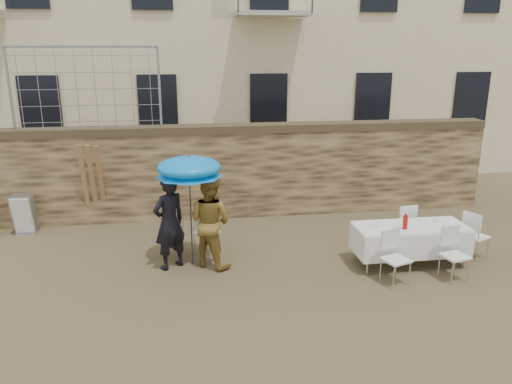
{
  "coord_description": "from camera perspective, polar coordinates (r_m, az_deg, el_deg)",
  "views": [
    {
      "loc": [
        -0.87,
        -6.64,
        4.04
      ],
      "look_at": [
        0.4,
        2.2,
        1.4
      ],
      "focal_mm": 35.0,
      "sensor_mm": 36.0,
      "label": 1
    }
  ],
  "objects": [
    {
      "name": "ground",
      "position": [
        7.82,
        -0.63,
        -14.63
      ],
      "size": [
        80.0,
        80.0,
        0.0
      ],
      "primitive_type": "plane",
      "color": "brown",
      "rests_on": "ground"
    },
    {
      "name": "stone_wall",
      "position": [
        12.04,
        -3.79,
        2.29
      ],
      "size": [
        13.0,
        0.5,
        2.2
      ],
      "primitive_type": "cube",
      "color": "brown",
      "rests_on": "ground"
    },
    {
      "name": "chain_link_fence",
      "position": [
        11.87,
        -18.85,
        11.06
      ],
      "size": [
        3.2,
        0.06,
        1.8
      ],
      "primitive_type": null,
      "color": "gray",
      "rests_on": "stone_wall"
    },
    {
      "name": "man_suit",
      "position": [
        9.33,
        -9.88,
        -3.46
      ],
      "size": [
        0.78,
        0.73,
        1.8
      ],
      "primitive_type": "imported",
      "rotation": [
        0.0,
        0.0,
        3.76
      ],
      "color": "black",
      "rests_on": "ground"
    },
    {
      "name": "woman_dress",
      "position": [
        9.34,
        -5.27,
        -3.36
      ],
      "size": [
        1.09,
        1.06,
        1.77
      ],
      "primitive_type": "imported",
      "rotation": [
        0.0,
        0.0,
        2.46
      ],
      "color": "#B78F38",
      "rests_on": "ground"
    },
    {
      "name": "umbrella",
      "position": [
        9.15,
        -7.65,
        2.43
      ],
      "size": [
        1.22,
        1.22,
        1.96
      ],
      "color": "#3F3F44",
      "rests_on": "ground"
    },
    {
      "name": "couple_chair_left",
      "position": [
        9.99,
        -9.69,
        -4.66
      ],
      "size": [
        0.59,
        0.59,
        0.96
      ],
      "primitive_type": null,
      "rotation": [
        0.0,
        0.0,
        3.41
      ],
      "color": "white",
      "rests_on": "ground"
    },
    {
      "name": "couple_chair_right",
      "position": [
        9.99,
        -5.67,
        -4.49
      ],
      "size": [
        0.68,
        0.68,
        0.96
      ],
      "primitive_type": null,
      "rotation": [
        0.0,
        0.0,
        2.45
      ],
      "color": "white",
      "rests_on": "ground"
    },
    {
      "name": "banquet_table",
      "position": [
        9.85,
        17.3,
        -3.95
      ],
      "size": [
        2.1,
        0.85,
        0.78
      ],
      "color": "white",
      "rests_on": "ground"
    },
    {
      "name": "soda_bottle",
      "position": [
        9.58,
        16.69,
        -3.36
      ],
      "size": [
        0.09,
        0.09,
        0.26
      ],
      "primitive_type": "cylinder",
      "color": "red",
      "rests_on": "banquet_table"
    },
    {
      "name": "table_chair_front_left",
      "position": [
        9.07,
        15.71,
        -7.3
      ],
      "size": [
        0.61,
        0.61,
        0.96
      ],
      "primitive_type": null,
      "rotation": [
        0.0,
        0.0,
        0.34
      ],
      "color": "white",
      "rests_on": "ground"
    },
    {
      "name": "table_chair_front_right",
      "position": [
        9.55,
        21.81,
        -6.66
      ],
      "size": [
        0.57,
        0.57,
        0.96
      ],
      "primitive_type": null,
      "rotation": [
        0.0,
        0.0,
        0.21
      ],
      "color": "white",
      "rests_on": "ground"
    },
    {
      "name": "table_chair_back",
      "position": [
        10.69,
        16.37,
        -3.68
      ],
      "size": [
        0.55,
        0.55,
        0.96
      ],
      "primitive_type": null,
      "rotation": [
        0.0,
        0.0,
        3.29
      ],
      "color": "white",
      "rests_on": "ground"
    },
    {
      "name": "table_chair_side",
      "position": [
        10.68,
        23.8,
        -4.48
      ],
      "size": [
        0.64,
        0.64,
        0.96
      ],
      "primitive_type": null,
      "rotation": [
        0.0,
        0.0,
        2.0
      ],
      "color": "white",
      "rests_on": "ground"
    },
    {
      "name": "chair_stack_right",
      "position": [
        12.3,
        -24.74,
        -2.03
      ],
      "size": [
        0.46,
        0.47,
        0.92
      ],
      "primitive_type": null,
      "color": "white",
      "rests_on": "ground"
    },
    {
      "name": "wood_planks",
      "position": [
        11.84,
        -17.54,
        0.8
      ],
      "size": [
        0.7,
        0.2,
        2.0
      ],
      "primitive_type": null,
      "color": "#A37749",
      "rests_on": "ground"
    }
  ]
}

